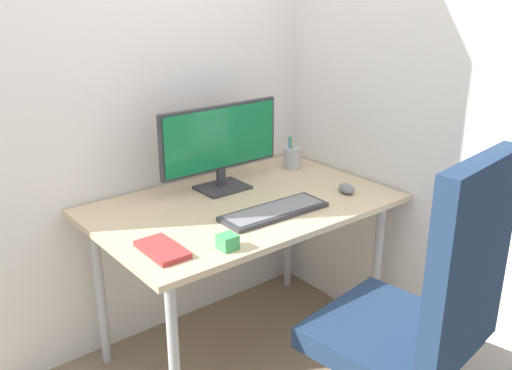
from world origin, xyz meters
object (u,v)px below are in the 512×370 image
Objects in this scene: desk_clamp_accessory at (228,242)px; office_chair at (424,310)px; monitor at (220,142)px; mouse at (347,189)px; notebook at (162,249)px; pen_holder at (292,157)px; keyboard at (274,211)px.

office_chair is at bearing -54.96° from desk_clamp_accessory.
monitor is at bearing 92.94° from office_chair.
mouse is 0.44× the size of notebook.
office_chair reaches higher than monitor.
pen_holder is 0.95m from desk_clamp_accessory.
pen_holder is at bearing 2.86° from monitor.
notebook is 3.43× the size of desk_clamp_accessory.
monitor is 0.69m from notebook.
pen_holder is 1.06m from notebook.
notebook is (-0.53, -0.39, -0.21)m from monitor.
keyboard is at bearing 22.74° from desk_clamp_accessory.
keyboard is at bearing 2.54° from notebook.
office_chair reaches higher than pen_holder.
mouse is at bearing -96.64° from pen_holder.
pen_holder is (0.05, 0.42, 0.03)m from mouse.
notebook is 0.23m from desk_clamp_accessory.
desk_clamp_accessory is at bearing -123.24° from monitor.
office_chair reaches higher than notebook.
monitor is 3.53× the size of pen_holder.
mouse is 0.42m from pen_holder.
keyboard is 2.17× the size of notebook.
desk_clamp_accessory is at bearing -157.26° from keyboard.
mouse is 1.51× the size of desk_clamp_accessory.
desk_clamp_accessory is at bearing -145.66° from pen_holder.
keyboard is at bearing -138.71° from pen_holder.
office_chair reaches higher than desk_clamp_accessory.
keyboard is 0.60m from pen_holder.
desk_clamp_accessory is (-0.74, -0.12, 0.01)m from mouse.
desk_clamp_accessory is (-0.78, -0.54, -0.03)m from pen_holder.
monitor is 1.30× the size of keyboard.
office_chair is at bearing -85.21° from keyboard.
notebook is at bearing -143.49° from monitor.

